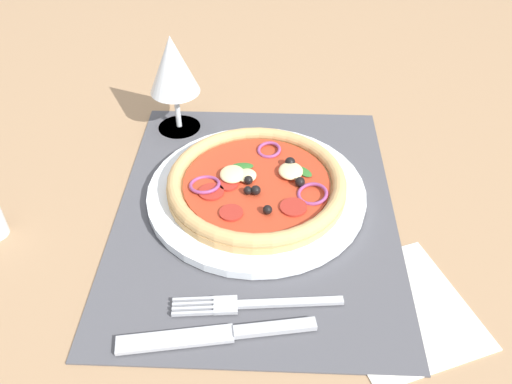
{
  "coord_description": "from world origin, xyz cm",
  "views": [
    {
      "loc": [
        -49.91,
        -2.02,
        46.58
      ],
      "look_at": [
        0.71,
        0.0,
        2.54
      ],
      "focal_mm": 37.91,
      "sensor_mm": 36.0,
      "label": 1
    }
  ],
  "objects_px": {
    "knife": "(215,335)",
    "wine_glass": "(173,68)",
    "plate": "(256,193)",
    "pizza": "(256,183)",
    "napkin": "(400,308)",
    "fork": "(248,304)"
  },
  "relations": [
    {
      "from": "knife",
      "to": "wine_glass",
      "type": "height_order",
      "value": "wine_glass"
    },
    {
      "from": "plate",
      "to": "pizza",
      "type": "distance_m",
      "value": 0.02
    },
    {
      "from": "wine_glass",
      "to": "napkin",
      "type": "distance_m",
      "value": 0.44
    },
    {
      "from": "plate",
      "to": "pizza",
      "type": "xyz_separation_m",
      "value": [
        -0.0,
        -0.0,
        0.02
      ]
    },
    {
      "from": "plate",
      "to": "fork",
      "type": "xyz_separation_m",
      "value": [
        -0.17,
        0.0,
        -0.0
      ]
    },
    {
      "from": "fork",
      "to": "wine_glass",
      "type": "relative_size",
      "value": 1.21
    },
    {
      "from": "plate",
      "to": "napkin",
      "type": "bearing_deg",
      "value": -136.86
    },
    {
      "from": "fork",
      "to": "napkin",
      "type": "xyz_separation_m",
      "value": [
        0.0,
        -0.16,
        -0.0
      ]
    },
    {
      "from": "wine_glass",
      "to": "napkin",
      "type": "bearing_deg",
      "value": -139.19
    },
    {
      "from": "plate",
      "to": "knife",
      "type": "bearing_deg",
      "value": 171.36
    },
    {
      "from": "plate",
      "to": "napkin",
      "type": "distance_m",
      "value": 0.23
    },
    {
      "from": "plate",
      "to": "knife",
      "type": "height_order",
      "value": "plate"
    },
    {
      "from": "knife",
      "to": "wine_glass",
      "type": "bearing_deg",
      "value": -85.84
    },
    {
      "from": "napkin",
      "to": "plate",
      "type": "bearing_deg",
      "value": 43.14
    },
    {
      "from": "pizza",
      "to": "wine_glass",
      "type": "relative_size",
      "value": 1.53
    },
    {
      "from": "plate",
      "to": "napkin",
      "type": "height_order",
      "value": "plate"
    },
    {
      "from": "pizza",
      "to": "napkin",
      "type": "relative_size",
      "value": 1.48
    },
    {
      "from": "napkin",
      "to": "knife",
      "type": "bearing_deg",
      "value": 102.96
    },
    {
      "from": "pizza",
      "to": "wine_glass",
      "type": "height_order",
      "value": "wine_glass"
    },
    {
      "from": "pizza",
      "to": "fork",
      "type": "bearing_deg",
      "value": 179.44
    },
    {
      "from": "pizza",
      "to": "knife",
      "type": "height_order",
      "value": "pizza"
    },
    {
      "from": "wine_glass",
      "to": "napkin",
      "type": "xyz_separation_m",
      "value": [
        -0.33,
        -0.28,
        -0.1
      ]
    }
  ]
}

